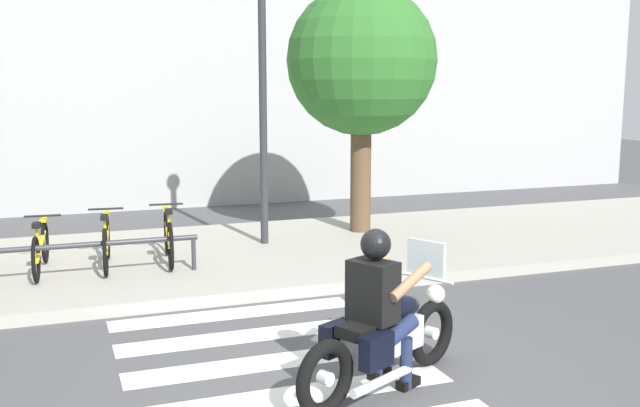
# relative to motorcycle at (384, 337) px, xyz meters

# --- Properties ---
(ground_plane) EXTENTS (48.00, 48.00, 0.00)m
(ground_plane) POSITION_rel_motorcycle_xyz_m (-0.33, 0.11, -0.46)
(ground_plane) COLOR #4C4C4F
(sidewalk) EXTENTS (24.00, 4.40, 0.15)m
(sidewalk) POSITION_rel_motorcycle_xyz_m (-0.33, 5.03, -0.38)
(sidewalk) COLOR #A8A399
(sidewalk) RESTS_ON ground
(crosswalk_stripe_2) EXTENTS (2.80, 0.40, 0.01)m
(crosswalk_stripe_2) POSITION_rel_motorcycle_xyz_m (-0.75, 0.11, -0.45)
(crosswalk_stripe_2) COLOR white
(crosswalk_stripe_2) RESTS_ON ground
(crosswalk_stripe_3) EXTENTS (2.80, 0.40, 0.01)m
(crosswalk_stripe_3) POSITION_rel_motorcycle_xyz_m (-0.75, 0.91, -0.45)
(crosswalk_stripe_3) COLOR white
(crosswalk_stripe_3) RESTS_ON ground
(crosswalk_stripe_4) EXTENTS (2.80, 0.40, 0.01)m
(crosswalk_stripe_4) POSITION_rel_motorcycle_xyz_m (-0.75, 1.71, -0.45)
(crosswalk_stripe_4) COLOR white
(crosswalk_stripe_4) RESTS_ON ground
(crosswalk_stripe_5) EXTENTS (2.80, 0.40, 0.01)m
(crosswalk_stripe_5) POSITION_rel_motorcycle_xyz_m (-0.75, 2.51, -0.45)
(crosswalk_stripe_5) COLOR white
(crosswalk_stripe_5) RESTS_ON ground
(motorcycle) EXTENTS (1.93, 1.08, 1.22)m
(motorcycle) POSITION_rel_motorcycle_xyz_m (0.00, 0.00, 0.00)
(motorcycle) COLOR black
(motorcycle) RESTS_ON ground
(rider) EXTENTS (0.76, 0.71, 1.43)m
(rider) POSITION_rel_motorcycle_xyz_m (-0.07, -0.03, 0.37)
(rider) COLOR black
(rider) RESTS_ON ground
(bicycle_1) EXTENTS (0.48, 1.67, 0.72)m
(bicycle_1) POSITION_rel_motorcycle_xyz_m (-2.83, 4.67, 0.02)
(bicycle_1) COLOR black
(bicycle_1) RESTS_ON sidewalk
(bicycle_2) EXTENTS (0.48, 1.67, 0.77)m
(bicycle_2) POSITION_rel_motorcycle_xyz_m (-1.99, 4.67, 0.04)
(bicycle_2) COLOR black
(bicycle_2) RESTS_ON sidewalk
(bicycle_3) EXTENTS (0.48, 1.62, 0.79)m
(bicycle_3) POSITION_rel_motorcycle_xyz_m (-1.15, 4.67, 0.05)
(bicycle_3) COLOR black
(bicycle_3) RESTS_ON sidewalk
(bike_rack) EXTENTS (3.12, 0.07, 0.49)m
(bike_rack) POSITION_rel_motorcycle_xyz_m (-2.41, 4.12, 0.10)
(bike_rack) COLOR #333338
(bike_rack) RESTS_ON sidewalk
(street_lamp) EXTENTS (0.28, 0.28, 4.50)m
(street_lamp) POSITION_rel_motorcycle_xyz_m (0.46, 5.43, 2.25)
(street_lamp) COLOR #2D2D33
(street_lamp) RESTS_ON ground
(tree_near_rack) EXTENTS (2.49, 2.49, 4.27)m
(tree_near_rack) POSITION_rel_motorcycle_xyz_m (2.27, 5.83, 2.53)
(tree_near_rack) COLOR brown
(tree_near_rack) RESTS_ON ground
(building_backdrop) EXTENTS (24.00, 1.20, 6.56)m
(building_backdrop) POSITION_rel_motorcycle_xyz_m (-0.33, 10.73, 2.82)
(building_backdrop) COLOR #A8A8A8
(building_backdrop) RESTS_ON ground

